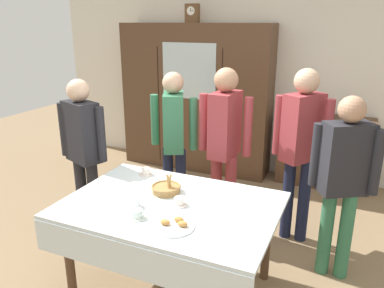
# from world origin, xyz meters

# --- Properties ---
(ground_plane) EXTENTS (12.00, 12.00, 0.00)m
(ground_plane) POSITION_xyz_m (0.00, 0.00, 0.00)
(ground_plane) COLOR #846B4C
(ground_plane) RESTS_ON ground
(back_wall) EXTENTS (6.40, 0.10, 2.70)m
(back_wall) POSITION_xyz_m (0.00, 2.65, 1.35)
(back_wall) COLOR silver
(back_wall) RESTS_ON ground
(dining_table) EXTENTS (1.59, 1.12, 0.75)m
(dining_table) POSITION_xyz_m (0.00, -0.24, 0.66)
(dining_table) COLOR #4C3321
(dining_table) RESTS_ON ground
(wall_cabinet) EXTENTS (2.12, 0.46, 2.04)m
(wall_cabinet) POSITION_xyz_m (-0.90, 2.35, 1.02)
(wall_cabinet) COLOR #4C3321
(wall_cabinet) RESTS_ON ground
(mantel_clock) EXTENTS (0.18, 0.11, 0.24)m
(mantel_clock) POSITION_xyz_m (-0.95, 2.35, 2.16)
(mantel_clock) COLOR brown
(mantel_clock) RESTS_ON wall_cabinet
(bookshelf_low) EXTENTS (1.14, 0.35, 0.92)m
(bookshelf_low) POSITION_xyz_m (0.88, 2.41, 0.46)
(bookshelf_low) COLOR #4C3321
(bookshelf_low) RESTS_ON ground
(book_stack) EXTENTS (0.15, 0.17, 0.05)m
(book_stack) POSITION_xyz_m (0.88, 2.41, 0.95)
(book_stack) COLOR #2D5184
(book_stack) RESTS_ON bookshelf_low
(tea_cup_far_right) EXTENTS (0.13, 0.13, 0.06)m
(tea_cup_far_right) POSITION_xyz_m (-0.21, -0.36, 0.78)
(tea_cup_far_right) COLOR white
(tea_cup_far_right) RESTS_ON dining_table
(tea_cup_far_left) EXTENTS (0.13, 0.13, 0.06)m
(tea_cup_far_left) POSITION_xyz_m (-0.11, -0.49, 0.78)
(tea_cup_far_left) COLOR silver
(tea_cup_far_left) RESTS_ON dining_table
(tea_cup_mid_left) EXTENTS (0.13, 0.13, 0.06)m
(tea_cup_mid_left) POSITION_xyz_m (0.08, -0.20, 0.78)
(tea_cup_mid_left) COLOR white
(tea_cup_mid_left) RESTS_ON dining_table
(tea_cup_near_right) EXTENTS (0.13, 0.13, 0.06)m
(tea_cup_near_right) POSITION_xyz_m (-0.45, 0.21, 0.78)
(tea_cup_near_right) COLOR white
(tea_cup_near_right) RESTS_ON dining_table
(bread_basket) EXTENTS (0.24, 0.24, 0.16)m
(bread_basket) POSITION_xyz_m (-0.12, -0.05, 0.79)
(bread_basket) COLOR #9E7542
(bread_basket) RESTS_ON dining_table
(pastry_plate) EXTENTS (0.28, 0.28, 0.05)m
(pastry_plate) POSITION_xyz_m (0.18, -0.49, 0.77)
(pastry_plate) COLOR white
(pastry_plate) RESTS_ON dining_table
(spoon_near_left) EXTENTS (0.12, 0.02, 0.01)m
(spoon_near_left) POSITION_xyz_m (0.26, 0.11, 0.76)
(spoon_near_left) COLOR silver
(spoon_near_left) RESTS_ON dining_table
(spoon_mid_left) EXTENTS (0.12, 0.02, 0.01)m
(spoon_mid_left) POSITION_xyz_m (-0.40, -0.05, 0.76)
(spoon_mid_left) COLOR silver
(spoon_mid_left) RESTS_ON dining_table
(person_by_cabinet) EXTENTS (0.52, 0.38, 1.66)m
(person_by_cabinet) POSITION_xyz_m (0.08, 0.78, 1.01)
(person_by_cabinet) COLOR #933338
(person_by_cabinet) RESTS_ON ground
(person_beside_shelf) EXTENTS (0.52, 0.31, 1.56)m
(person_beside_shelf) POSITION_xyz_m (-1.15, 0.23, 0.94)
(person_beside_shelf) COLOR #232328
(person_beside_shelf) RESTS_ON ground
(person_near_right_end) EXTENTS (0.52, 0.41, 1.59)m
(person_near_right_end) POSITION_xyz_m (-0.49, 0.85, 0.96)
(person_near_right_end) COLOR #191E38
(person_near_right_end) RESTS_ON ground
(person_behind_table_right) EXTENTS (0.52, 0.41, 1.67)m
(person_behind_table_right) POSITION_xyz_m (0.77, 0.95, 1.02)
(person_behind_table_right) COLOR #191E38
(person_behind_table_right) RESTS_ON ground
(person_behind_table_left) EXTENTS (0.52, 0.36, 1.54)m
(person_behind_table_left) POSITION_xyz_m (1.16, 0.51, 0.93)
(person_behind_table_left) COLOR #33704C
(person_behind_table_left) RESTS_ON ground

